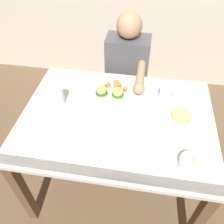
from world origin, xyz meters
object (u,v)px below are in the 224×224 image
eggs_benedict_plate (110,93)px  fruit_bowl (191,163)px  coffee_mug (166,93)px  side_plate (181,116)px  fork (100,141)px  water_glass_near (58,97)px  dining_table (116,128)px  diner_person (127,73)px

eggs_benedict_plate → fruit_bowl: size_ratio=2.25×
coffee_mug → side_plate: coffee_mug is taller
fork → side_plate: (0.46, 0.26, 0.01)m
eggs_benedict_plate → side_plate: (0.47, -0.13, -0.01)m
eggs_benedict_plate → fruit_bowl: 0.69m
fork → eggs_benedict_plate: bearing=91.2°
coffee_mug → side_plate: 0.20m
fork → coffee_mug: bearing=49.9°
coffee_mug → water_glass_near: (-0.69, -0.16, 0.01)m
coffee_mug → water_glass_near: bearing=-167.2°
dining_table → water_glass_near: size_ratio=9.41×
eggs_benedict_plate → fork: 0.39m
dining_table → coffee_mug: size_ratio=10.76×
side_plate → diner_person: 0.68m
eggs_benedict_plate → fork: (0.01, -0.39, -0.02)m
fruit_bowl → coffee_mug: size_ratio=1.08×
eggs_benedict_plate → water_glass_near: (-0.32, -0.12, 0.03)m
diner_person → fruit_bowl: bearing=-64.4°
fruit_bowl → diner_person: 0.99m
dining_table → diner_person: bearing=90.2°
fruit_bowl → diner_person: size_ratio=0.11×
fork → fruit_bowl: bearing=-9.6°
dining_table → diner_person: (-0.00, 0.60, 0.02)m
dining_table → fruit_bowl: size_ratio=10.00×
fruit_bowl → diner_person: bearing=115.6°
diner_person → dining_table: bearing=-89.8°
dining_table → eggs_benedict_plate: size_ratio=4.44×
eggs_benedict_plate → diner_person: size_ratio=0.24×
fork → water_glass_near: bearing=140.3°
water_glass_near → dining_table: bearing=-9.6°
fruit_bowl → diner_person: (-0.43, 0.89, -0.12)m
dining_table → fork: fork is taller
fruit_bowl → eggs_benedict_plate: bearing=136.2°
side_plate → diner_person: diner_person is taller
fruit_bowl → fork: 0.50m
coffee_mug → water_glass_near: water_glass_near is taller
dining_table → coffee_mug: bearing=37.0°
eggs_benedict_plate → coffee_mug: (0.37, 0.03, 0.02)m
diner_person → fork: bearing=-94.5°
coffee_mug → water_glass_near: 0.70m
fork → diner_person: (0.06, 0.81, -0.09)m
coffee_mug → diner_person: (-0.30, 0.38, -0.14)m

